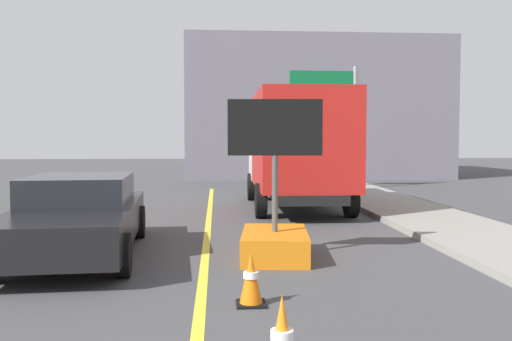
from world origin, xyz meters
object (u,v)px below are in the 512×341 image
object	(u,v)px
highway_guide_sign	(336,105)
arrow_board_trailer	(275,230)
traffic_cone_far_lane	(251,279)
pickup_car	(78,215)
box_truck	(297,147)

from	to	relation	value
highway_guide_sign	arrow_board_trailer	bearing A→B (deg)	-106.76
highway_guide_sign	traffic_cone_far_lane	distance (m)	16.44
pickup_car	traffic_cone_far_lane	bearing A→B (deg)	-47.86
pickup_car	traffic_cone_far_lane	distance (m)	4.23
arrow_board_trailer	traffic_cone_far_lane	bearing A→B (deg)	-102.17
pickup_car	traffic_cone_far_lane	size ratio (longest dim) A/B	7.87
box_truck	pickup_car	bearing A→B (deg)	-128.08
arrow_board_trailer	pickup_car	size ratio (longest dim) A/B	0.52
arrow_board_trailer	traffic_cone_far_lane	size ratio (longest dim) A/B	4.13
arrow_board_trailer	highway_guide_sign	distance (m)	13.75
arrow_board_trailer	highway_guide_sign	size ratio (longest dim) A/B	0.54
box_truck	traffic_cone_far_lane	size ratio (longest dim) A/B	10.04
box_truck	highway_guide_sign	size ratio (longest dim) A/B	1.31
pickup_car	box_truck	bearing A→B (deg)	51.92
box_truck	highway_guide_sign	xyz separation A→B (m)	(2.53, 6.34, 1.62)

